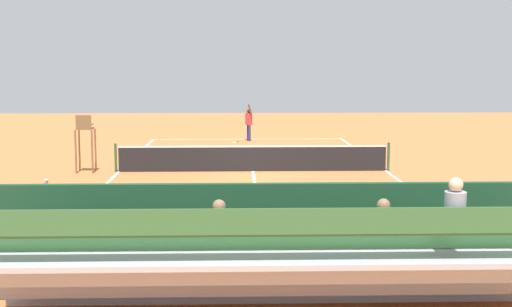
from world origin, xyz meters
TOP-DOWN VIEW (x-y plane):
  - ground_plane at (0.00, 0.00)m, footprint 60.00×60.00m
  - court_line_markings at (0.00, -0.04)m, footprint 10.10×22.20m
  - tennis_net at (0.00, 0.00)m, footprint 10.30×0.10m
  - backdrop_wall at (0.00, 14.00)m, footprint 18.00×0.16m
  - bleacher_stand at (-0.00, 15.33)m, footprint 9.06×2.40m
  - umpire_chair at (6.20, 0.06)m, footprint 0.67×0.67m
  - courtside_bench at (-1.83, 13.27)m, footprint 1.80×0.40m
  - equipment_bag at (0.34, 13.40)m, footprint 0.90×0.36m
  - tennis_player at (-0.04, -10.18)m, footprint 0.44×0.56m
  - tennis_racket at (0.69, -9.43)m, footprint 0.43×0.57m
  - tennis_ball_near at (0.77, -8.69)m, footprint 0.07×0.07m
  - line_judge at (4.20, 13.21)m, footprint 0.39×0.54m

SIDE VIEW (x-z plane):
  - ground_plane at x=0.00m, z-range 0.00..0.00m
  - court_line_markings at x=0.00m, z-range 0.00..0.01m
  - tennis_racket at x=0.69m, z-range 0.00..0.03m
  - tennis_ball_near at x=0.77m, z-range 0.00..0.07m
  - equipment_bag at x=0.34m, z-range 0.00..0.36m
  - tennis_net at x=0.00m, z-range -0.03..1.04m
  - courtside_bench at x=-1.83m, z-range 0.09..1.02m
  - bleacher_stand at x=0.00m, z-range -0.32..2.16m
  - backdrop_wall at x=0.00m, z-range 0.00..2.00m
  - tennis_player at x=-0.04m, z-range 0.05..1.98m
  - line_judge at x=4.20m, z-range 0.05..1.98m
  - umpire_chair at x=6.20m, z-range 0.24..2.38m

